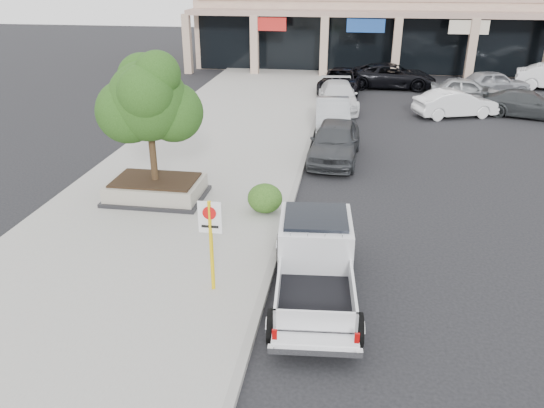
{
  "coord_description": "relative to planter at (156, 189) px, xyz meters",
  "views": [
    {
      "loc": [
        0.3,
        -11.69,
        7.23
      ],
      "look_at": [
        -1.75,
        1.5,
        1.26
      ],
      "focal_mm": 35.0,
      "sensor_mm": 36.0,
      "label": 1
    }
  ],
  "objects": [
    {
      "name": "curb_car_b",
      "position": [
        5.37,
        9.58,
        0.28
      ],
      "size": [
        1.95,
        4.67,
        1.5
      ],
      "primitive_type": "imported",
      "rotation": [
        0.0,
        0.0,
        0.08
      ],
      "color": "#9C9FA4",
      "rests_on": "ground"
    },
    {
      "name": "pickup_truck",
      "position": [
        5.68,
        -4.77,
        0.36
      ],
      "size": [
        2.42,
        5.48,
        1.68
      ],
      "primitive_type": null,
      "rotation": [
        0.0,
        0.0,
        0.08
      ],
      "color": "silver",
      "rests_on": "ground"
    },
    {
      "name": "lot_car_e",
      "position": [
        14.79,
        18.98,
        0.28
      ],
      "size": [
        4.74,
        2.99,
        1.5
      ],
      "primitive_type": "imported",
      "rotation": [
        0.0,
        0.0,
        1.87
      ],
      "color": "#96989D",
      "rests_on": "ground"
    },
    {
      "name": "curb_car_d",
      "position": [
        5.5,
        18.16,
        0.26
      ],
      "size": [
        3.03,
        5.55,
        1.48
      ],
      "primitive_type": "imported",
      "rotation": [
        0.0,
        0.0,
        -0.11
      ],
      "color": "black",
      "rests_on": "ground"
    },
    {
      "name": "lot_car_a",
      "position": [
        12.82,
        16.7,
        0.24
      ],
      "size": [
        4.34,
        2.09,
        1.43
      ],
      "primitive_type": "imported",
      "rotation": [
        0.0,
        0.0,
        1.47
      ],
      "color": "#A0A4A8",
      "rests_on": "ground"
    },
    {
      "name": "hedge",
      "position": [
        3.78,
        -0.54,
        0.14
      ],
      "size": [
        1.1,
        0.99,
        0.93
      ],
      "primitive_type": "ellipsoid",
      "color": "#1E4313",
      "rests_on": "sidewalk"
    },
    {
      "name": "planter_tree",
      "position": [
        0.13,
        0.15,
        2.94
      ],
      "size": [
        2.9,
        2.55,
        4.0
      ],
      "color": "#2E2112",
      "rests_on": "planter"
    },
    {
      "name": "curb_car_c",
      "position": [
        5.46,
        13.86,
        0.25
      ],
      "size": [
        2.56,
        5.21,
        1.46
      ],
      "primitive_type": "imported",
      "rotation": [
        0.0,
        0.0,
        0.11
      ],
      "color": "silver",
      "rests_on": "ground"
    },
    {
      "name": "ground",
      "position": [
        6.03,
        -3.88,
        -0.48
      ],
      "size": [
        120.0,
        120.0,
        0.0
      ],
      "primitive_type": "plane",
      "color": "black",
      "rests_on": "ground"
    },
    {
      "name": "planter",
      "position": [
        0.0,
        0.0,
        0.0
      ],
      "size": [
        3.2,
        2.2,
        0.68
      ],
      "color": "black",
      "rests_on": "sidewalk"
    },
    {
      "name": "curb",
      "position": [
        4.48,
        2.12,
        -0.4
      ],
      "size": [
        0.2,
        52.0,
        0.15
      ],
      "primitive_type": "cube",
      "color": "gray",
      "rests_on": "ground"
    },
    {
      "name": "curb_car_a",
      "position": [
        5.69,
        5.24,
        0.32
      ],
      "size": [
        2.15,
        4.77,
        1.59
      ],
      "primitive_type": "imported",
      "rotation": [
        0.0,
        0.0,
        -0.06
      ],
      "color": "#333538",
      "rests_on": "ground"
    },
    {
      "name": "lot_car_b",
      "position": [
        11.64,
        13.14,
        0.23
      ],
      "size": [
        4.54,
        2.86,
        1.41
      ],
      "primitive_type": "imported",
      "rotation": [
        0.0,
        0.0,
        1.92
      ],
      "color": "silver",
      "rests_on": "ground"
    },
    {
      "name": "lot_car_c",
      "position": [
        15.39,
        13.68,
        0.2
      ],
      "size": [
        5.03,
        3.16,
        1.36
      ],
      "primitive_type": "imported",
      "rotation": [
        0.0,
        0.0,
        1.28
      ],
      "color": "#313537",
      "rests_on": "ground"
    },
    {
      "name": "strip_mall",
      "position": [
        14.03,
        30.05,
        4.27
      ],
      "size": [
        40.55,
        12.43,
        9.5
      ],
      "color": "tan",
      "rests_on": "ground"
    },
    {
      "name": "lot_car_d",
      "position": [
        8.7,
        20.16,
        0.3
      ],
      "size": [
        5.61,
        2.61,
        1.55
      ],
      "primitive_type": "imported",
      "rotation": [
        0.0,
        0.0,
        1.57
      ],
      "color": "black",
      "rests_on": "ground"
    },
    {
      "name": "no_parking_sign",
      "position": [
        3.27,
        -5.07,
        1.16
      ],
      "size": [
        0.55,
        0.09,
        2.3
      ],
      "color": "yellow",
      "rests_on": "sidewalk"
    },
    {
      "name": "sidewalk",
      "position": [
        0.53,
        2.12,
        -0.4
      ],
      "size": [
        8.0,
        52.0,
        0.15
      ],
      "primitive_type": "cube",
      "color": "gray",
      "rests_on": "ground"
    }
  ]
}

